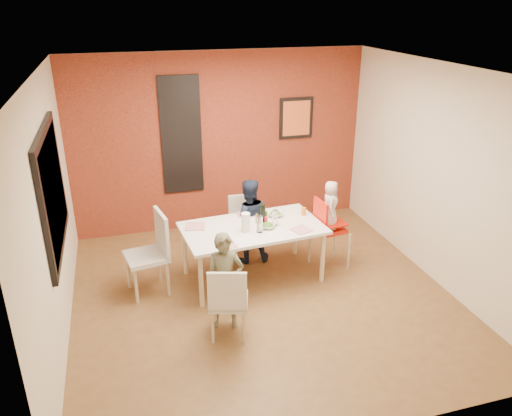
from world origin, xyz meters
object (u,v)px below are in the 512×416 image
object	(u,v)px
chair_near	(228,299)
child_near	(225,281)
chair_far	(244,222)
high_chair	(327,227)
toddler	(330,205)
child_far	(248,221)
chair_left	(153,249)
dining_table	(253,231)
wine_bottle	(263,214)
paper_towel_roll	(246,223)

from	to	relation	value
chair_near	child_near	distance (m)	0.25
chair_far	high_chair	size ratio (longest dim) A/B	0.86
chair_near	toddler	bearing A→B (deg)	-128.87
child_far	toddler	world-z (taller)	toddler
toddler	child_near	bearing A→B (deg)	141.15
chair_left	toddler	world-z (taller)	toddler
dining_table	child_far	world-z (taller)	child_far
chair_near	wine_bottle	bearing A→B (deg)	-105.60
dining_table	child_near	bearing A→B (deg)	-121.89
chair_left	dining_table	bearing A→B (deg)	77.48
chair_near	toddler	distance (m)	2.04
child_near	chair_far	bearing A→B (deg)	81.42
chair_left	high_chair	bearing A→B (deg)	78.43
child_near	child_far	size ratio (longest dim) A/B	0.94
toddler	chair_near	bearing A→B (deg)	146.70
dining_table	paper_towel_roll	bearing A→B (deg)	-137.66
chair_near	dining_table	bearing A→B (deg)	-101.08
wine_bottle	child_far	bearing A→B (deg)	99.58
toddler	paper_towel_roll	xyz separation A→B (m)	(-1.17, -0.11, -0.05)
child_far	wine_bottle	xyz separation A→B (m)	(0.07, -0.43, 0.27)
child_far	chair_far	bearing A→B (deg)	-85.03
dining_table	chair_far	bearing A→B (deg)	84.22
chair_near	toddler	xyz separation A→B (m)	(1.64, 1.15, 0.42)
high_chair	chair_near	bearing A→B (deg)	119.71
wine_bottle	paper_towel_roll	world-z (taller)	wine_bottle
child_near	toddler	distance (m)	1.89
chair_far	wine_bottle	xyz separation A→B (m)	(0.07, -0.67, 0.39)
child_near	toddler	bearing A→B (deg)	42.40
dining_table	chair_near	world-z (taller)	chair_near
dining_table	chair_far	distance (m)	0.74
dining_table	chair_near	bearing A→B (deg)	-117.18
high_chair	toddler	xyz separation A→B (m)	(0.03, 0.00, 0.31)
chair_far	paper_towel_roll	bearing A→B (deg)	-102.28
paper_towel_roll	chair_far	bearing A→B (deg)	76.94
high_chair	child_near	distance (m)	1.83
chair_left	high_chair	xyz separation A→B (m)	(2.27, -0.05, 0.02)
chair_near	high_chair	distance (m)	1.98
dining_table	high_chair	distance (m)	1.03
child_near	paper_towel_roll	size ratio (longest dim) A/B	4.60
chair_far	high_chair	distance (m)	1.19
chair_far	high_chair	xyz separation A→B (m)	(0.95, -0.71, 0.12)
chair_near	high_chair	size ratio (longest dim) A/B	0.88
chair_left	wine_bottle	world-z (taller)	chair_left
chair_left	chair_far	bearing A→B (deg)	106.32
chair_near	high_chair	xyz separation A→B (m)	(1.61, 1.14, 0.11)
chair_near	wine_bottle	distance (m)	1.44
chair_near	paper_towel_roll	distance (m)	1.20
chair_near	wine_bottle	world-z (taller)	wine_bottle
chair_near	chair_far	xyz separation A→B (m)	(0.66, 1.85, -0.01)
dining_table	child_far	xyz separation A→B (m)	(0.07, 0.47, -0.07)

